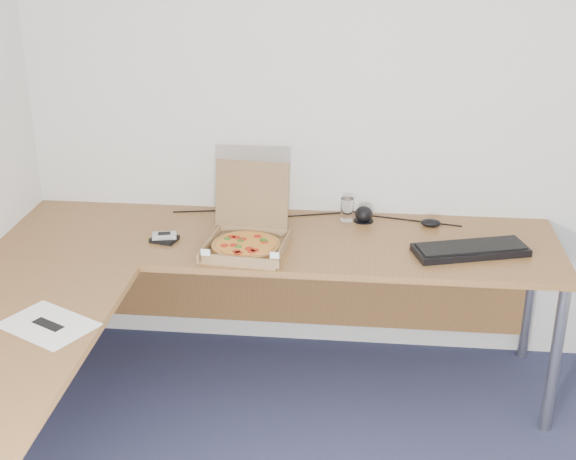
# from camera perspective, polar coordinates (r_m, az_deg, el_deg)

# --- Properties ---
(room_shell) EXTENTS (3.50, 3.50, 2.50)m
(room_shell) POSITION_cam_1_polar(r_m,az_deg,el_deg) (2.06, 8.82, -3.33)
(room_shell) COLOR silver
(room_shell) RESTS_ON ground
(desk) EXTENTS (2.50, 2.20, 0.73)m
(desk) POSITION_cam_1_polar(r_m,az_deg,el_deg) (3.25, -7.15, -3.77)
(desk) COLOR brown
(desk) RESTS_ON ground
(pizza_box) EXTENTS (0.33, 0.39, 0.34)m
(pizza_box) POSITION_cam_1_polar(r_m,az_deg,el_deg) (3.44, -3.00, -0.77)
(pizza_box) COLOR olive
(pizza_box) RESTS_ON desk
(drinking_glass) EXTENTS (0.06, 0.06, 0.11)m
(drinking_glass) POSITION_cam_1_polar(r_m,az_deg,el_deg) (3.75, 4.27, 1.49)
(drinking_glass) COLOR silver
(drinking_glass) RESTS_ON desk
(keyboard) EXTENTS (0.52, 0.31, 0.03)m
(keyboard) POSITION_cam_1_polar(r_m,az_deg,el_deg) (3.49, 13.02, -1.42)
(keyboard) COLOR black
(keyboard) RESTS_ON desk
(mouse) EXTENTS (0.10, 0.08, 0.03)m
(mouse) POSITION_cam_1_polar(r_m,az_deg,el_deg) (3.74, 10.25, 0.51)
(mouse) COLOR black
(mouse) RESTS_ON desk
(wallet) EXTENTS (0.13, 0.11, 0.02)m
(wallet) POSITION_cam_1_polar(r_m,az_deg,el_deg) (3.57, -8.90, -0.65)
(wallet) COLOR black
(wallet) RESTS_ON desk
(phone) EXTENTS (0.11, 0.08, 0.02)m
(phone) POSITION_cam_1_polar(r_m,az_deg,el_deg) (3.56, -8.91, -0.40)
(phone) COLOR #B2B5BA
(phone) RESTS_ON wallet
(paper_sheet) EXTENTS (0.40, 0.36, 0.00)m
(paper_sheet) POSITION_cam_1_polar(r_m,az_deg,el_deg) (2.99, -16.92, -6.55)
(paper_sheet) COLOR white
(paper_sheet) RESTS_ON desk
(dome_speaker) EXTENTS (0.09, 0.09, 0.08)m
(dome_speaker) POSITION_cam_1_polar(r_m,az_deg,el_deg) (3.75, 5.49, 1.21)
(dome_speaker) COLOR black
(dome_speaker) RESTS_ON desk
(cable_bundle) EXTENTS (0.67, 0.14, 0.01)m
(cable_bundle) POSITION_cam_1_polar(r_m,az_deg,el_deg) (3.81, 1.55, 1.10)
(cable_bundle) COLOR black
(cable_bundle) RESTS_ON desk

